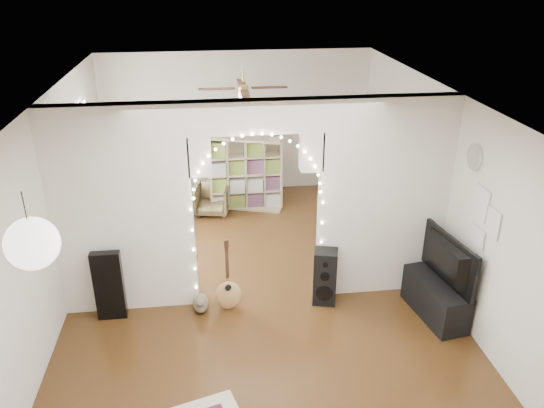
{
  "coord_description": "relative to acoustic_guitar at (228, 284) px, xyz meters",
  "views": [
    {
      "loc": [
        -0.56,
        -6.04,
        4.15
      ],
      "look_at": [
        0.23,
        0.3,
        1.22
      ],
      "focal_mm": 35.0,
      "sensor_mm": 36.0,
      "label": 1
    }
  ],
  "objects": [
    {
      "name": "floor",
      "position": [
        0.41,
        0.26,
        -0.38
      ],
      "size": [
        7.5,
        7.5,
        0.0
      ],
      "primitive_type": "plane",
      "color": "black",
      "rests_on": "ground"
    },
    {
      "name": "ceiling",
      "position": [
        0.41,
        0.26,
        2.32
      ],
      "size": [
        5.0,
        7.5,
        0.02
      ],
      "primitive_type": "cube",
      "color": "white",
      "rests_on": "wall_back"
    },
    {
      "name": "wall_back",
      "position": [
        0.41,
        4.01,
        0.97
      ],
      "size": [
        5.0,
        0.02,
        2.7
      ],
      "primitive_type": "cube",
      "color": "silver",
      "rests_on": "floor"
    },
    {
      "name": "wall_left",
      "position": [
        -2.09,
        0.26,
        0.97
      ],
      "size": [
        0.02,
        7.5,
        2.7
      ],
      "primitive_type": "cube",
      "color": "silver",
      "rests_on": "floor"
    },
    {
      "name": "wall_right",
      "position": [
        2.91,
        0.26,
        0.97
      ],
      "size": [
        0.02,
        7.5,
        2.7
      ],
      "primitive_type": "cube",
      "color": "silver",
      "rests_on": "floor"
    },
    {
      "name": "divider_wall",
      "position": [
        0.41,
        0.26,
        1.05
      ],
      "size": [
        5.0,
        0.2,
        2.7
      ],
      "color": "silver",
      "rests_on": "floor"
    },
    {
      "name": "fairy_lights",
      "position": [
        0.41,
        0.13,
        1.17
      ],
      "size": [
        1.64,
        0.04,
        1.6
      ],
      "primitive_type": null,
      "color": "#FFEABF",
      "rests_on": "divider_wall"
    },
    {
      "name": "window",
      "position": [
        -2.06,
        2.06,
        1.12
      ],
      "size": [
        0.04,
        1.2,
        1.4
      ],
      "primitive_type": "cube",
      "color": "white",
      "rests_on": "wall_left"
    },
    {
      "name": "wall_clock",
      "position": [
        2.89,
        -0.34,
        1.72
      ],
      "size": [
        0.03,
        0.31,
        0.31
      ],
      "primitive_type": "cylinder",
      "rotation": [
        0.0,
        1.57,
        0.0
      ],
      "color": "white",
      "rests_on": "wall_right"
    },
    {
      "name": "picture_frames",
      "position": [
        2.89,
        -0.74,
        1.12
      ],
      "size": [
        0.02,
        0.5,
        0.7
      ],
      "primitive_type": null,
      "color": "white",
      "rests_on": "wall_right"
    },
    {
      "name": "paper_lantern",
      "position": [
        -1.49,
        -2.14,
        1.87
      ],
      "size": [
        0.4,
        0.4,
        0.4
      ],
      "primitive_type": "sphere",
      "color": "white",
      "rests_on": "ceiling"
    },
    {
      "name": "ceiling_fan",
      "position": [
        0.41,
        2.26,
        2.02
      ],
      "size": [
        1.1,
        1.1,
        0.3
      ],
      "primitive_type": null,
      "color": "gold",
      "rests_on": "ceiling"
    },
    {
      "name": "guitar_case",
      "position": [
        -1.48,
        0.01,
        0.09
      ],
      "size": [
        0.36,
        0.12,
        0.94
      ],
      "primitive_type": "cube",
      "rotation": [
        0.0,
        0.0,
        -0.0
      ],
      "color": "black",
      "rests_on": "floor"
    },
    {
      "name": "acoustic_guitar",
      "position": [
        0.0,
        0.0,
        0.0
      ],
      "size": [
        0.37,
        0.25,
        0.87
      ],
      "rotation": [
        0.0,
        0.0,
        0.41
      ],
      "color": "tan",
      "rests_on": "floor"
    },
    {
      "name": "tabby_cat",
      "position": [
        -0.36,
        -0.01,
        -0.25
      ],
      "size": [
        0.21,
        0.48,
        0.32
      ],
      "rotation": [
        0.0,
        0.0,
        0.01
      ],
      "color": "brown",
      "rests_on": "floor"
    },
    {
      "name": "floor_speaker",
      "position": [
        1.28,
        0.01,
        0.01
      ],
      "size": [
        0.36,
        0.33,
        0.77
      ],
      "rotation": [
        0.0,
        0.0,
        -0.26
      ],
      "color": "black",
      "rests_on": "floor"
    },
    {
      "name": "media_console",
      "position": [
        2.61,
        -0.46,
        -0.13
      ],
      "size": [
        0.56,
        1.05,
        0.5
      ],
      "primitive_type": "cube",
      "rotation": [
        0.0,
        0.0,
        0.16
      ],
      "color": "black",
      "rests_on": "floor"
    },
    {
      "name": "tv",
      "position": [
        2.61,
        -0.46,
        0.43
      ],
      "size": [
        0.31,
        1.08,
        0.62
      ],
      "primitive_type": "imported",
      "rotation": [
        0.0,
        0.0,
        1.73
      ],
      "color": "black",
      "rests_on": "media_console"
    },
    {
      "name": "bookcase",
      "position": [
        0.48,
        3.13,
        0.29
      ],
      "size": [
        1.34,
        0.71,
        1.34
      ],
      "primitive_type": "cube",
      "rotation": [
        0.0,
        0.0,
        -0.31
      ],
      "color": "#C5B58E",
      "rests_on": "floor"
    },
    {
      "name": "dining_table",
      "position": [
        -0.03,
        3.76,
        0.3
      ],
      "size": [
        1.21,
        0.82,
        0.76
      ],
      "rotation": [
        0.0,
        0.0,
        -0.02
      ],
      "color": "brown",
      "rests_on": "floor"
    },
    {
      "name": "flower_vase",
      "position": [
        -0.03,
        3.76,
        0.47
      ],
      "size": [
        0.19,
        0.19,
        0.19
      ],
      "primitive_type": "imported",
      "rotation": [
        0.0,
        0.0,
        -0.02
      ],
      "color": "silver",
      "rests_on": "dining_table"
    },
    {
      "name": "dining_chair_left",
      "position": [
        -0.92,
        2.73,
        -0.14
      ],
      "size": [
        0.62,
        0.63,
        0.48
      ],
      "primitive_type": "imported",
      "rotation": [
        0.0,
        0.0,
        0.24
      ],
      "color": "brown",
      "rests_on": "floor"
    },
    {
      "name": "dining_chair_right",
      "position": [
        -0.13,
        2.96,
        -0.11
      ],
      "size": [
        0.68,
        0.69,
        0.54
      ],
      "primitive_type": "imported",
      "rotation": [
        0.0,
        0.0,
        -0.19
      ],
      "color": "brown",
      "rests_on": "floor"
    }
  ]
}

